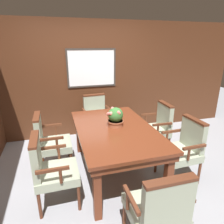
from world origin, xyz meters
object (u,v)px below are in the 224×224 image
(chair_left_near, at_px, (50,168))
(potted_plant, at_px, (115,117))
(chair_head_near, at_px, (158,209))
(chair_right_near, at_px, (183,147))
(chair_left_far, at_px, (49,140))
(chair_head_far, at_px, (96,115))
(chair_right_far, at_px, (157,126))
(dining_table, at_px, (115,133))

(chair_left_near, bearing_deg, potted_plant, -64.27)
(chair_head_near, distance_m, chair_right_near, 1.33)
(potted_plant, bearing_deg, chair_left_far, 162.65)
(chair_head_far, relative_size, potted_plant, 3.20)
(chair_right_far, xyz_separation_m, potted_plant, (-0.93, -0.35, 0.40))
(dining_table, bearing_deg, chair_head_near, -89.43)
(chair_head_far, bearing_deg, chair_right_near, -66.38)
(chair_left_far, xyz_separation_m, chair_right_near, (1.92, -0.79, 0.00))
(chair_right_far, distance_m, chair_head_near, 2.02)
(chair_head_near, bearing_deg, chair_right_far, -117.28)
(chair_left_far, bearing_deg, dining_table, -111.62)
(chair_head_near, bearing_deg, chair_left_near, -43.70)
(chair_right_near, distance_m, chair_left_near, 1.90)
(chair_left_near, bearing_deg, chair_head_near, -134.46)
(chair_right_far, distance_m, chair_head_far, 1.31)
(potted_plant, bearing_deg, chair_right_near, -27.49)
(chair_right_far, bearing_deg, chair_left_far, -86.93)
(chair_head_near, xyz_separation_m, chair_left_near, (-0.97, 0.95, 0.00))
(chair_right_far, relative_size, chair_head_near, 1.00)
(chair_left_near, xyz_separation_m, chair_head_far, (0.95, 1.71, 0.00))
(chair_left_near, bearing_deg, chair_right_far, -66.63)
(chair_right_near, relative_size, chair_left_near, 1.00)
(chair_left_near, bearing_deg, dining_table, -67.19)
(dining_table, xyz_separation_m, chair_head_far, (-0.01, 1.31, -0.16))
(dining_table, bearing_deg, chair_left_far, 158.33)
(chair_right_far, xyz_separation_m, chair_right_near, (-0.01, -0.83, 0.00))
(chair_left_far, relative_size, chair_head_near, 1.00)
(chair_head_near, bearing_deg, dining_table, -88.78)
(chair_left_far, relative_size, chair_head_far, 1.00)
(dining_table, bearing_deg, chair_head_far, 90.48)
(chair_left_far, distance_m, potted_plant, 1.13)
(dining_table, xyz_separation_m, chair_right_far, (0.96, 0.43, -0.16))
(chair_left_far, height_order, potted_plant, potted_plant)
(chair_left_near, relative_size, chair_head_far, 1.00)
(chair_right_far, xyz_separation_m, chair_head_near, (-0.94, -1.78, 0.00))
(chair_right_near, height_order, chair_left_near, same)
(chair_head_near, xyz_separation_m, chair_head_far, (-0.02, 2.66, 0.00))
(chair_left_far, relative_size, potted_plant, 3.20)
(dining_table, bearing_deg, chair_left_near, -157.07)
(chair_left_far, height_order, chair_right_far, same)
(chair_right_far, distance_m, chair_right_near, 0.83)
(chair_right_near, relative_size, potted_plant, 3.20)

